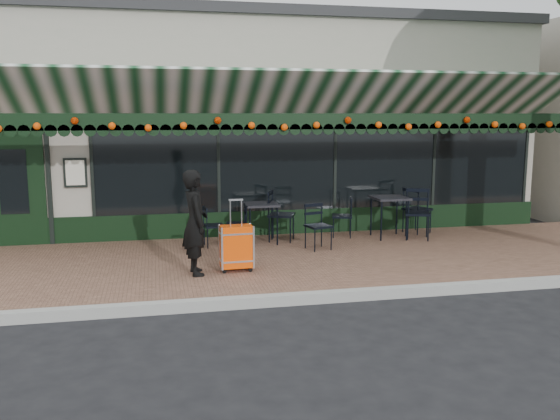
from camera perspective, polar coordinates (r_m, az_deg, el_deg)
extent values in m
plane|color=black|center=(8.43, 4.04, -8.68)|extent=(80.00, 80.00, 0.00)
cube|color=brown|center=(10.27, 0.96, -4.94)|extent=(18.00, 4.00, 0.15)
cube|color=#9E9E99|center=(8.33, 4.20, -8.35)|extent=(18.00, 0.16, 0.15)
cube|color=#AAA193|center=(15.87, -3.92, 7.97)|extent=(12.00, 8.00, 4.50)
cube|color=black|center=(12.22, 4.41, 4.79)|extent=(9.20, 0.04, 2.00)
cube|color=black|center=(12.04, -24.22, 2.02)|extent=(1.10, 0.07, 2.20)
cube|color=silver|center=(11.79, -19.10, 3.42)|extent=(0.42, 0.04, 0.55)
cube|color=black|center=(10.47, 0.36, 8.52)|extent=(12.00, 0.03, 0.28)
cylinder|color=orange|center=(10.41, 0.43, 8.41)|extent=(11.60, 0.12, 0.12)
imported|color=black|center=(9.10, -8.17, -1.20)|extent=(0.46, 0.63, 1.61)
cube|color=#F74A07|center=(9.29, -4.22, -3.51)|extent=(0.51, 0.30, 0.66)
cube|color=black|center=(9.37, -4.19, -5.67)|extent=(0.51, 0.30, 0.07)
cube|color=silver|center=(9.18, -4.26, -0.26)|extent=(0.22, 0.04, 0.41)
cube|color=black|center=(11.92, 10.52, 1.16)|extent=(0.67, 0.67, 0.04)
cylinder|color=black|center=(11.63, 9.72, -1.07)|extent=(0.03, 0.03, 0.78)
cylinder|color=black|center=(11.84, 12.22, -0.96)|extent=(0.03, 0.03, 0.78)
cylinder|color=black|center=(12.14, 8.76, -0.61)|extent=(0.03, 0.03, 0.78)
cylinder|color=black|center=(12.34, 11.17, -0.52)|extent=(0.03, 0.03, 0.78)
cube|color=black|center=(11.23, -1.82, 0.54)|extent=(0.62, 0.62, 0.04)
cylinder|color=black|center=(11.00, -2.90, -1.67)|extent=(0.03, 0.03, 0.72)
cylinder|color=black|center=(11.09, -0.26, -1.57)|extent=(0.03, 0.03, 0.72)
cylinder|color=black|center=(11.50, -3.31, -1.19)|extent=(0.03, 0.03, 0.72)
cylinder|color=black|center=(11.59, -0.78, -1.10)|extent=(0.03, 0.03, 0.72)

